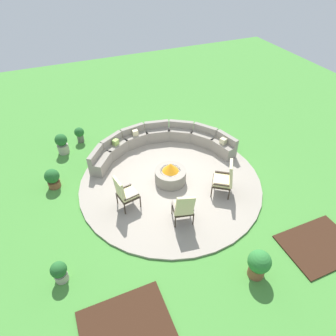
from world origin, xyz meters
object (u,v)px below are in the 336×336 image
Objects in this scene: fire_pit at (170,174)px; lounge_chair_front_left at (125,192)px; potted_plant_1 at (62,143)px; lounge_chair_front_right at (184,207)px; potted_plant_2 at (53,178)px; potted_plant_4 at (59,271)px; curved_stone_bench at (160,142)px; potted_plant_3 at (80,134)px; potted_plant_0 at (259,264)px; lounge_chair_back_left at (225,178)px.

lounge_chair_front_left is at bearing -162.52° from fire_pit.
lounge_chair_front_left is at bearing -69.44° from potted_plant_1.
potted_plant_1 is (-2.61, 4.66, -0.22)m from lounge_chair_front_right.
potted_plant_4 is at bearing -93.75° from potted_plant_2.
lounge_chair_front_left is at bearing 151.32° from lounge_chair_front_right.
potted_plant_3 is at bearing 146.92° from curved_stone_bench.
lounge_chair_front_right reaches higher than potted_plant_0.
lounge_chair_front_left is 0.97× the size of lounge_chair_back_left.
potted_plant_0 is 7.64m from potted_plant_1.
lounge_chair_back_left is 5.79m from potted_plant_3.
potted_plant_1 reaches higher than potted_plant_4.
potted_plant_0 is (2.23, -3.27, -0.19)m from lounge_chair_front_left.
potted_plant_2 is at bearing 160.06° from fire_pit.
potted_plant_1 is (-1.31, 3.50, -0.23)m from lounge_chair_front_left.
curved_stone_bench is 3.04m from lounge_chair_back_left.
lounge_chair_back_left is at bearing -43.91° from potted_plant_1.
potted_plant_2 is 1.12× the size of potted_plant_4.
lounge_chair_front_left reaches higher than lounge_chair_front_right.
lounge_chair_front_right is 1.36× the size of potted_plant_0.
lounge_chair_front_left is at bearing -130.92° from curved_stone_bench.
lounge_chair_front_left is at bearing 37.89° from potted_plant_4.
potted_plant_1 is at bearing 132.36° from lounge_chair_front_right.
lounge_chair_front_right is 4.29m from potted_plant_2.
lounge_chair_back_left is at bearing 67.89° from lounge_chair_front_left.
lounge_chair_back_left reaches higher than potted_plant_1.
curved_stone_bench is 6.21× the size of potted_plant_0.
lounge_chair_front_left is at bearing 124.27° from potted_plant_0.
potted_plant_3 is (-2.25, 3.46, 0.01)m from fire_pit.
curved_stone_bench reaches higher than fire_pit.
curved_stone_bench is at bearing 128.28° from lounge_chair_front_left.
lounge_chair_back_left is at bearing -52.07° from potted_plant_3.
lounge_chair_front_left is 2.62m from potted_plant_4.
potted_plant_3 is (1.22, 2.20, -0.01)m from potted_plant_2.
lounge_chair_back_left is at bearing -40.02° from fire_pit.
potted_plant_1 is at bearing -170.24° from lounge_chair_front_left.
curved_stone_bench is 3.85m from potted_plant_2.
potted_plant_4 is at bearing 158.74° from potted_plant_0.
lounge_chair_front_right is 0.95× the size of lounge_chair_back_left.
curved_stone_bench is 3.03m from lounge_chair_front_left.
lounge_chair_front_right reaches higher than potted_plant_4.
lounge_chair_front_left is 1.70× the size of potted_plant_2.
potted_plant_0 reaches higher than curved_stone_bench.
lounge_chair_front_left is (-1.98, -2.28, 0.28)m from curved_stone_bench.
lounge_chair_front_left is 3.96m from potted_plant_0.
lounge_chair_front_right is at bearing 143.73° from lounge_chair_back_left.
lounge_chair_front_left is 1.90× the size of potted_plant_4.
lounge_chair_front_left is 1.73m from lounge_chair_front_right.
potted_plant_4 is (-3.35, -0.44, -0.30)m from lounge_chair_front_right.
potted_plant_1 is at bearing 159.63° from curved_stone_bench.
lounge_chair_front_right is 1.74m from lounge_chair_back_left.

